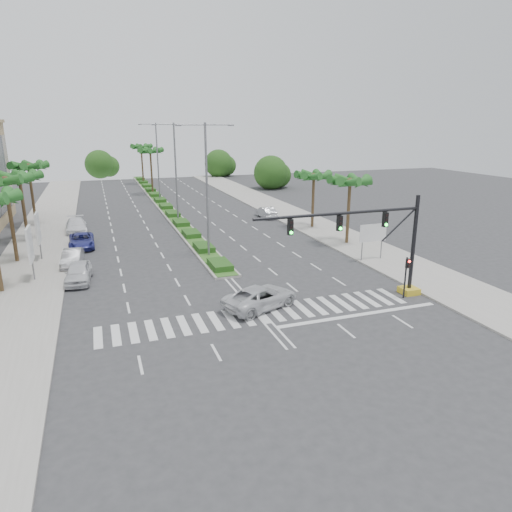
{
  "coord_description": "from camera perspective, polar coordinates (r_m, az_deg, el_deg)",
  "views": [
    {
      "loc": [
        -9.33,
        -25.66,
        11.92
      ],
      "look_at": [
        0.82,
        3.18,
        3.0
      ],
      "focal_mm": 32.0,
      "sensor_mm": 36.0,
      "label": 1
    }
  ],
  "objects": [
    {
      "name": "ground",
      "position": [
        29.79,
        0.55,
        -7.32
      ],
      "size": [
        160.0,
        160.0,
        0.0
      ],
      "primitive_type": "plane",
      "color": "#333335",
      "rests_on": "ground"
    },
    {
      "name": "footpath_right",
      "position": [
        53.17,
        8.65,
        3.2
      ],
      "size": [
        6.0,
        120.0,
        0.15
      ],
      "primitive_type": "cube",
      "color": "gray",
      "rests_on": "ground"
    },
    {
      "name": "footpath_left",
      "position": [
        47.54,
        -25.81,
        0.17
      ],
      "size": [
        6.0,
        120.0,
        0.15
      ],
      "primitive_type": "cube",
      "color": "gray",
      "rests_on": "ground"
    },
    {
      "name": "median",
      "position": [
        72.25,
        -11.78,
        6.5
      ],
      "size": [
        2.2,
        75.0,
        0.2
      ],
      "primitive_type": "cube",
      "color": "gray",
      "rests_on": "ground"
    },
    {
      "name": "median_grass",
      "position": [
        72.23,
        -11.78,
        6.6
      ],
      "size": [
        1.8,
        75.0,
        0.04
      ],
      "primitive_type": "cube",
      "color": "#336121",
      "rests_on": "median"
    },
    {
      "name": "signal_gantry",
      "position": [
        32.8,
        15.98,
        0.67
      ],
      "size": [
        12.6,
        1.2,
        7.2
      ],
      "color": "gold",
      "rests_on": "ground"
    },
    {
      "name": "pedestrian_signal",
      "position": [
        33.45,
        18.31,
        -1.76
      ],
      "size": [
        0.28,
        0.36,
        3.0
      ],
      "color": "black",
      "rests_on": "ground"
    },
    {
      "name": "direction_sign",
      "position": [
        41.75,
        14.39,
        2.64
      ],
      "size": [
        2.7,
        0.11,
        3.4
      ],
      "color": "slate",
      "rests_on": "ground"
    },
    {
      "name": "billboard_near",
      "position": [
        39.06,
        -26.43,
        1.27
      ],
      "size": [
        0.18,
        2.1,
        4.35
      ],
      "color": "slate",
      "rests_on": "ground"
    },
    {
      "name": "billboard_far",
      "position": [
        44.87,
        -25.61,
        3.13
      ],
      "size": [
        0.18,
        2.1,
        4.35
      ],
      "color": "slate",
      "rests_on": "ground"
    },
    {
      "name": "palm_left_mid",
      "position": [
        44.51,
        -28.83,
        8.03
      ],
      "size": [
        4.57,
        4.68,
        7.95
      ],
      "color": "brown",
      "rests_on": "ground"
    },
    {
      "name": "palm_left_far",
      "position": [
        52.44,
        -27.46,
        8.52
      ],
      "size": [
        4.57,
        4.68,
        7.35
      ],
      "color": "brown",
      "rests_on": "ground"
    },
    {
      "name": "palm_left_end",
      "position": [
        60.3,
        -26.56,
        9.79
      ],
      "size": [
        4.57,
        4.68,
        7.75
      ],
      "color": "brown",
      "rests_on": "ground"
    },
    {
      "name": "palm_right_near",
      "position": [
        46.62,
        11.67,
        8.89
      ],
      "size": [
        4.57,
        4.68,
        7.05
      ],
      "color": "brown",
      "rests_on": "ground"
    },
    {
      "name": "palm_right_far",
      "position": [
        53.63,
        7.24,
        9.7
      ],
      "size": [
        4.57,
        4.68,
        6.75
      ],
      "color": "brown",
      "rests_on": "ground"
    },
    {
      "name": "palm_median_a",
      "position": [
        81.34,
        -13.08,
        12.5
      ],
      "size": [
        4.57,
        4.68,
        8.05
      ],
      "color": "brown",
      "rests_on": "ground"
    },
    {
      "name": "palm_median_b",
      "position": [
        96.23,
        -14.17,
        12.95
      ],
      "size": [
        4.57,
        4.68,
        8.05
      ],
      "color": "brown",
      "rests_on": "ground"
    },
    {
      "name": "streetlight_near",
      "position": [
        41.06,
        -6.18,
        9.02
      ],
      "size": [
        5.1,
        0.25,
        12.0
      ],
      "color": "slate",
      "rests_on": "ground"
    },
    {
      "name": "streetlight_mid",
      "position": [
        56.67,
        -10.01,
        10.84
      ],
      "size": [
        5.1,
        0.25,
        12.0
      ],
      "color": "slate",
      "rests_on": "ground"
    },
    {
      "name": "streetlight_far",
      "position": [
        72.45,
        -12.2,
        11.86
      ],
      "size": [
        5.1,
        0.25,
        12.0
      ],
      "color": "slate",
      "rests_on": "ground"
    },
    {
      "name": "car_parked_a",
      "position": [
        38.02,
        -21.31,
        -1.93
      ],
      "size": [
        2.22,
        4.71,
        1.56
      ],
      "primitive_type": "imported",
      "rotation": [
        0.0,
        0.0,
        -0.08
      ],
      "color": "silver",
      "rests_on": "ground"
    },
    {
      "name": "car_parked_b",
      "position": [
        42.59,
        -21.98,
        -0.21
      ],
      "size": [
        1.95,
        4.43,
        1.41
      ],
      "primitive_type": "imported",
      "rotation": [
        0.0,
        0.0,
        -0.11
      ],
      "color": "#9F9FA4",
      "rests_on": "ground"
    },
    {
      "name": "car_parked_c",
      "position": [
        48.47,
        -20.98,
        1.79
      ],
      "size": [
        2.44,
        5.15,
        1.42
      ],
      "primitive_type": "imported",
      "rotation": [
        0.0,
        0.0,
        0.02
      ],
      "color": "navy",
      "rests_on": "ground"
    },
    {
      "name": "car_parked_d",
      "position": [
        55.47,
        -21.56,
        3.54
      ],
      "size": [
        2.45,
        5.52,
        1.57
      ],
      "primitive_type": "imported",
      "rotation": [
        0.0,
        0.0,
        0.05
      ],
      "color": "white",
      "rests_on": "ground"
    },
    {
      "name": "car_crossing",
      "position": [
        30.58,
        0.56,
        -5.16
      ],
      "size": [
        5.96,
        4.39,
        1.5
      ],
      "primitive_type": "imported",
      "rotation": [
        0.0,
        0.0,
        1.97
      ],
      "color": "silver",
      "rests_on": "ground"
    },
    {
      "name": "car_right",
      "position": [
        60.07,
        1.25,
        5.51
      ],
      "size": [
        1.66,
        4.42,
        1.44
      ],
      "primitive_type": "imported",
      "rotation": [
        0.0,
        0.0,
        3.17
      ],
      "color": "silver",
      "rests_on": "ground"
    }
  ]
}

